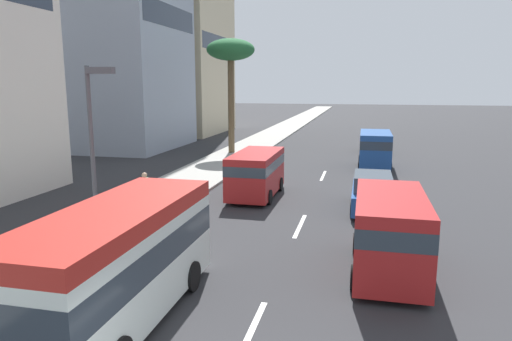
{
  "coord_description": "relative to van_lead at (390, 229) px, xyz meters",
  "views": [
    {
      "loc": [
        -5.97,
        -2.36,
        5.69
      ],
      "look_at": [
        15.46,
        2.64,
        1.57
      ],
      "focal_mm": 32.47,
      "sensor_mm": 36.0,
      "label": 1
    }
  ],
  "objects": [
    {
      "name": "ground_plane",
      "position": [
        23.56,
        3.26,
        -1.39
      ],
      "size": [
        198.0,
        198.0,
        0.0
      ],
      "primitive_type": "plane",
      "color": "#2D2D30"
    },
    {
      "name": "sidewalk_right",
      "position": [
        23.56,
        10.83,
        -1.31
      ],
      "size": [
        162.0,
        3.96,
        0.15
      ],
      "primitive_type": "cube",
      "color": "#9E9B93",
      "rests_on": "ground_plane"
    },
    {
      "name": "lane_stripe_near",
      "position": [
        -4.4,
        3.26,
        -1.38
      ],
      "size": [
        3.2,
        0.16,
        0.01
      ],
      "primitive_type": "cube",
      "color": "silver",
      "rests_on": "ground_plane"
    },
    {
      "name": "lane_stripe_mid",
      "position": [
        4.11,
        3.26,
        -1.38
      ],
      "size": [
        3.2,
        0.16,
        0.01
      ],
      "primitive_type": "cube",
      "color": "silver",
      "rests_on": "ground_plane"
    },
    {
      "name": "lane_stripe_far",
      "position": [
        14.89,
        3.26,
        -1.38
      ],
      "size": [
        3.2,
        0.16,
        0.01
      ],
      "primitive_type": "cube",
      "color": "silver",
      "rests_on": "ground_plane"
    },
    {
      "name": "van_lead",
      "position": [
        0.0,
        0.0,
        0.0
      ],
      "size": [
        4.79,
        2.17,
        2.43
      ],
      "color": "#A51E1E",
      "rests_on": "ground_plane"
    },
    {
      "name": "van_second",
      "position": [
        18.17,
        0.09,
        0.04
      ],
      "size": [
        4.78,
        2.14,
        2.5
      ],
      "color": "#1E478C",
      "rests_on": "ground_plane"
    },
    {
      "name": "van_third",
      "position": [
        8.69,
        6.16,
        -0.08
      ],
      "size": [
        5.02,
        2.17,
        2.27
      ],
      "rotation": [
        0.0,
        0.0,
        3.14
      ],
      "color": "#A51E1E",
      "rests_on": "ground_plane"
    },
    {
      "name": "minibus_fourth",
      "position": [
        -4.52,
        6.47,
        0.18
      ],
      "size": [
        6.92,
        2.39,
        2.85
      ],
      "rotation": [
        0.0,
        0.0,
        3.14
      ],
      "color": "silver",
      "rests_on": "ground_plane"
    },
    {
      "name": "car_fifth",
      "position": [
        7.27,
        0.4,
        -0.58
      ],
      "size": [
        4.5,
        1.85,
        1.72
      ],
      "color": "#1E478C",
      "rests_on": "ground_plane"
    },
    {
      "name": "car_sixth",
      "position": [
        26.06,
        -0.07,
        -0.62
      ],
      "size": [
        4.02,
        1.91,
        1.63
      ],
      "color": "black",
      "rests_on": "ground_plane"
    },
    {
      "name": "pedestrian_near_lamp",
      "position": [
        4.1,
        10.06,
        -0.25
      ],
      "size": [
        0.33,
        0.38,
        1.78
      ],
      "rotation": [
        0.0,
        0.0,
        2.0
      ],
      "color": "navy",
      "rests_on": "sidewalk_right"
    },
    {
      "name": "palm_tree",
      "position": [
        22.45,
        11.45,
        6.68
      ],
      "size": [
        3.83,
        3.83,
        9.09
      ],
      "color": "brown",
      "rests_on": "sidewalk_right"
    },
    {
      "name": "street_lamp",
      "position": [
        -0.95,
        9.13,
        2.58
      ],
      "size": [
        0.24,
        0.97,
        6.1
      ],
      "color": "#4C4C51",
      "rests_on": "sidewalk_right"
    }
  ]
}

